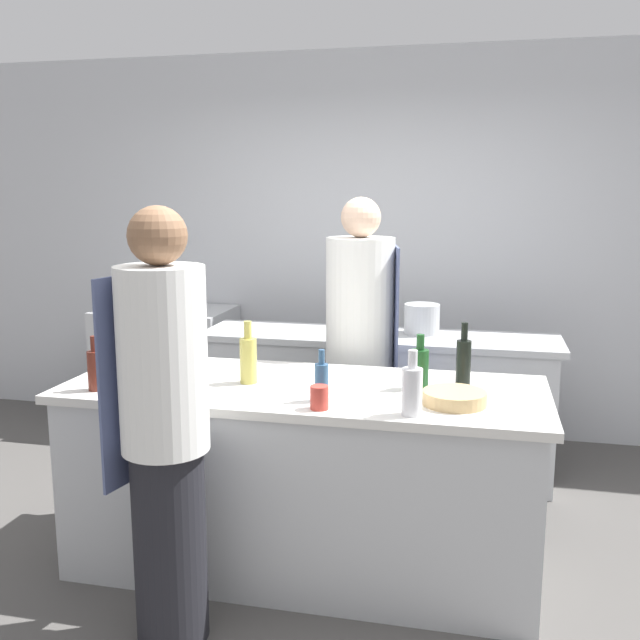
{
  "coord_description": "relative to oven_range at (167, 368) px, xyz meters",
  "views": [
    {
      "loc": [
        0.8,
        -3.14,
        1.81
      ],
      "look_at": [
        0.0,
        0.35,
        1.15
      ],
      "focal_mm": 40.0,
      "sensor_mm": 36.0,
      "label": 1
    }
  ],
  "objects": [
    {
      "name": "ground_plane",
      "position": [
        1.52,
        -1.76,
        -0.46
      ],
      "size": [
        16.0,
        16.0,
        0.0
      ],
      "primitive_type": "plane",
      "color": "#4C4947"
    },
    {
      "name": "wall_back",
      "position": [
        1.52,
        0.37,
        0.94
      ],
      "size": [
        8.0,
        0.06,
        2.8
      ],
      "color": "silver",
      "rests_on": "ground_plane"
    },
    {
      "name": "prep_counter",
      "position": [
        1.52,
        -1.76,
        -0.01
      ],
      "size": [
        2.25,
        0.87,
        0.9
      ],
      "color": "#B7BABC",
      "rests_on": "ground_plane"
    },
    {
      "name": "pass_counter",
      "position": [
        1.7,
        -0.5,
        -0.01
      ],
      "size": [
        2.26,
        0.57,
        0.9
      ],
      "color": "#B7BABC",
      "rests_on": "ground_plane"
    },
    {
      "name": "oven_range",
      "position": [
        0.0,
        0.0,
        0.0
      ],
      "size": [
        0.97,
        0.63,
        0.92
      ],
      "color": "#B7BABC",
      "rests_on": "ground_plane"
    },
    {
      "name": "chef_at_prep_near",
      "position": [
        1.14,
        -2.45,
        0.42
      ],
      "size": [
        0.39,
        0.37,
        1.75
      ],
      "rotation": [
        0.0,
        0.0,
        1.35
      ],
      "color": "black",
      "rests_on": "ground_plane"
    },
    {
      "name": "chef_at_stove",
      "position": [
        1.66,
        -1.0,
        0.42
      ],
      "size": [
        0.43,
        0.41,
        1.77
      ],
      "rotation": [
        0.0,
        0.0,
        -1.37
      ],
      "color": "black",
      "rests_on": "ground_plane"
    },
    {
      "name": "bottle_olive_oil",
      "position": [
        2.06,
        -1.7,
        0.54
      ],
      "size": [
        0.08,
        0.08,
        0.26
      ],
      "color": "#19471E",
      "rests_on": "prep_counter"
    },
    {
      "name": "bottle_vinegar",
      "position": [
        1.66,
        -1.99,
        0.53
      ],
      "size": [
        0.06,
        0.06,
        0.23
      ],
      "color": "#2D5175",
      "rests_on": "prep_counter"
    },
    {
      "name": "bottle_wine",
      "position": [
        2.06,
        -2.1,
        0.55
      ],
      "size": [
        0.09,
        0.09,
        0.27
      ],
      "color": "silver",
      "rests_on": "prep_counter"
    },
    {
      "name": "bottle_cooking_oil",
      "position": [
        2.25,
        -1.61,
        0.56
      ],
      "size": [
        0.07,
        0.07,
        0.3
      ],
      "color": "black",
      "rests_on": "prep_counter"
    },
    {
      "name": "bottle_sauce",
      "position": [
        1.26,
        -1.78,
        0.56
      ],
      "size": [
        0.08,
        0.08,
        0.3
      ],
      "color": "#B2A84C",
      "rests_on": "prep_counter"
    },
    {
      "name": "bottle_water",
      "position": [
        0.62,
        -2.05,
        0.54
      ],
      "size": [
        0.07,
        0.07,
        0.25
      ],
      "color": "#5B2319",
      "rests_on": "prep_counter"
    },
    {
      "name": "bowl_mixing_large",
      "position": [
        2.23,
        -1.91,
        0.47
      ],
      "size": [
        0.27,
        0.27,
        0.06
      ],
      "color": "tan",
      "rests_on": "prep_counter"
    },
    {
      "name": "bowl_prep_small",
      "position": [
        0.75,
        -1.91,
        0.48
      ],
      "size": [
        0.18,
        0.18,
        0.07
      ],
      "color": "#B7BABC",
      "rests_on": "prep_counter"
    },
    {
      "name": "cup",
      "position": [
        1.68,
        -2.11,
        0.49
      ],
      "size": [
        0.08,
        0.08,
        0.1
      ],
      "color": "#B2382D",
      "rests_on": "prep_counter"
    },
    {
      "name": "stockpot",
      "position": [
        1.96,
        -0.41,
        0.54
      ],
      "size": [
        0.23,
        0.23,
        0.19
      ],
      "color": "#B7BABC",
      "rests_on": "pass_counter"
    }
  ]
}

